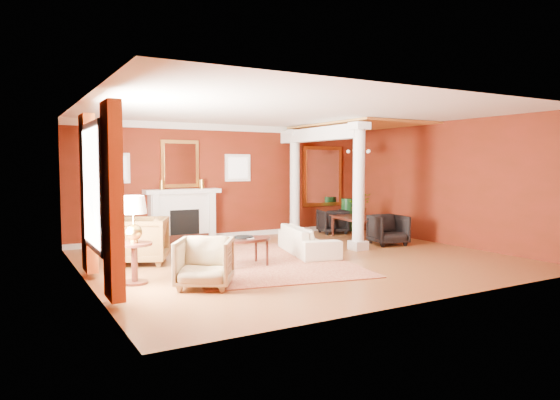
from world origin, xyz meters
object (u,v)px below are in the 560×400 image
armchair_leopard (140,238)px  coffee_table (244,241)px  sofa (308,236)px  armchair_stripe (204,260)px  side_table (134,226)px  dining_table (359,222)px

armchair_leopard → coffee_table: (1.61, -1.18, -0.01)m
sofa → armchair_stripe: 3.37m
armchair_stripe → side_table: bearing=170.4°
armchair_stripe → dining_table: (5.25, 2.85, 0.02)m
coffee_table → side_table: size_ratio=0.75×
sofa → armchair_leopard: armchair_leopard is taller
armchair_leopard → coffee_table: bearing=78.0°
armchair_stripe → sofa: bearing=61.0°
armchair_leopard → dining_table: (5.64, 0.52, -0.05)m
sofa → armchair_leopard: size_ratio=2.03×
armchair_stripe → dining_table: size_ratio=0.53×
sofa → dining_table: 2.60m
armchair_leopard → side_table: (-0.48, -1.56, 0.43)m
side_table → armchair_stripe: bearing=-41.3°
armchair_stripe → side_table: (-0.87, 0.77, 0.51)m
side_table → dining_table: bearing=18.8°
armchair_stripe → side_table: side_table is taller
side_table → dining_table: 6.48m
armchair_leopard → side_table: side_table is taller
sofa → side_table: 3.95m
sofa → dining_table: dining_table is taller
armchair_leopard → dining_table: armchair_leopard is taller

